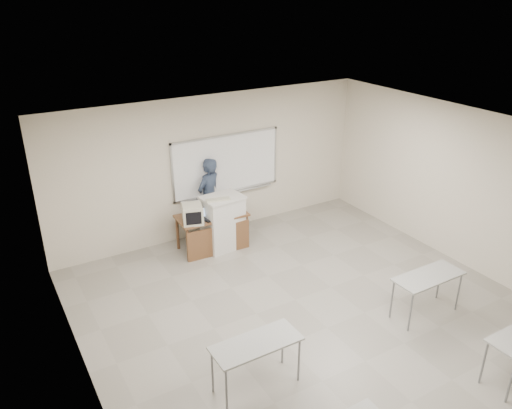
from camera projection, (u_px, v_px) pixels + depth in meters
floor at (327, 328)px, 7.90m from camera, size 7.00×8.00×0.01m
whiteboard at (226, 165)px, 10.56m from camera, size 2.48×0.10×1.31m
student_desks at (394, 342)px, 6.56m from camera, size 4.40×2.20×0.73m
instructor_desk at (214, 226)px, 10.01m from camera, size 1.40×0.70×0.75m
podium at (223, 222)px, 10.09m from camera, size 0.80×0.59×1.14m
crt_monitor at (193, 214)px, 9.63m from camera, size 0.39×0.44×0.37m
laptop at (210, 215)px, 9.84m from camera, size 0.31×0.29×0.23m
mouse at (225, 215)px, 9.94m from camera, size 0.11×0.09×0.04m
keyboard at (218, 200)px, 9.70m from camera, size 0.50×0.26×0.03m
presenter at (209, 197)px, 10.54m from camera, size 0.74×0.63×1.72m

